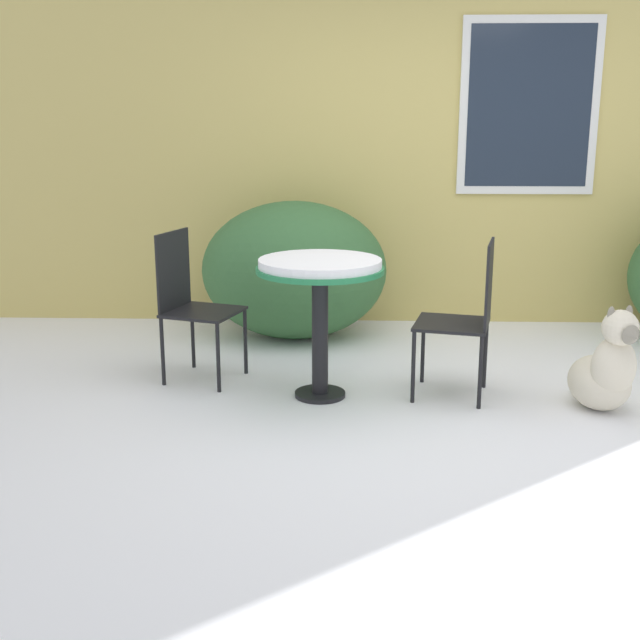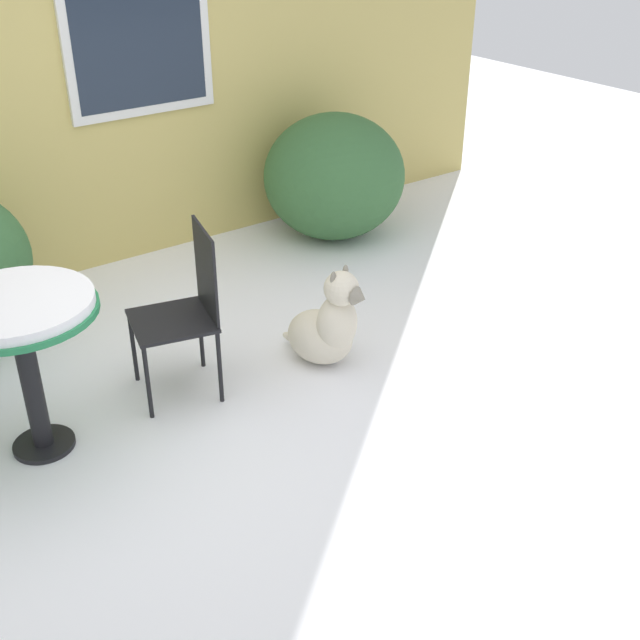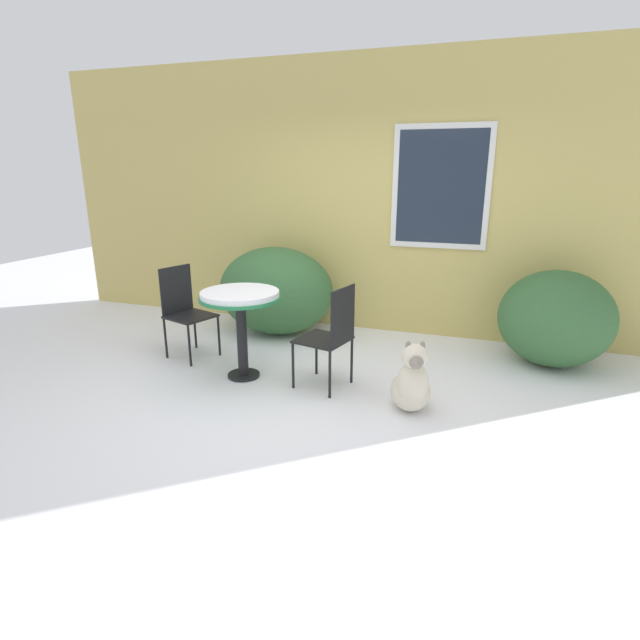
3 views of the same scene
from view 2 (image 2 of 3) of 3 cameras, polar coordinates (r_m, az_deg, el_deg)
name	(u,v)px [view 2 (image 2 of 3)]	position (r m, az deg, el deg)	size (l,w,h in m)	color
ground_plane	(199,432)	(4.16, -8.57, -7.91)	(16.00, 16.00, 0.00)	white
house_wall	(12,48)	(5.49, -21.04, 17.58)	(8.00, 0.10, 3.08)	tan
shrub_middle	(334,176)	(6.16, 1.02, 10.17)	(1.08, 1.05, 0.94)	#386638
patio_table	(19,325)	(3.88, -20.62, -0.30)	(0.74, 0.74, 0.82)	black
patio_chair_far_side	(186,306)	(4.24, -9.51, 0.96)	(0.50, 0.50, 0.93)	black
dog	(327,327)	(4.54, 0.50, -0.52)	(0.42, 0.59, 0.63)	beige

